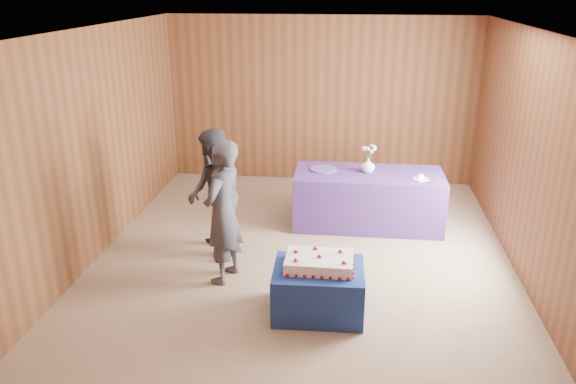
% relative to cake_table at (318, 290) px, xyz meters
% --- Properties ---
extents(ground, '(6.00, 6.00, 0.00)m').
position_rel_cake_table_xyz_m(ground, '(-0.27, 1.14, -0.25)').
color(ground, gray).
rests_on(ground, ground).
extents(room_shell, '(5.04, 6.04, 2.72)m').
position_rel_cake_table_xyz_m(room_shell, '(-0.27, 1.14, 1.55)').
color(room_shell, brown).
rests_on(room_shell, ground).
extents(cake_table, '(0.92, 0.73, 0.50)m').
position_rel_cake_table_xyz_m(cake_table, '(0.00, 0.00, 0.00)').
color(cake_table, navy).
rests_on(cake_table, ground).
extents(serving_table, '(2.01, 0.92, 0.75)m').
position_rel_cake_table_xyz_m(serving_table, '(0.52, 2.31, 0.12)').
color(serving_table, '#452E7E').
rests_on(serving_table, ground).
extents(sheet_cake, '(0.71, 0.49, 0.16)m').
position_rel_cake_table_xyz_m(sheet_cake, '(0.00, 0.02, 0.31)').
color(sheet_cake, white).
rests_on(sheet_cake, cake_table).
extents(vase, '(0.22, 0.22, 0.20)m').
position_rel_cake_table_xyz_m(vase, '(0.50, 2.35, 0.60)').
color(vase, white).
rests_on(vase, serving_table).
extents(flower_spray, '(0.21, 0.21, 0.16)m').
position_rel_cake_table_xyz_m(flower_spray, '(0.50, 2.35, 0.83)').
color(flower_spray, '#245B26').
rests_on(flower_spray, vase).
extents(platter, '(0.48, 0.48, 0.02)m').
position_rel_cake_table_xyz_m(platter, '(-0.10, 2.37, 0.51)').
color(platter, '#5A4D9B').
rests_on(platter, serving_table).
extents(plate, '(0.27, 0.27, 0.01)m').
position_rel_cake_table_xyz_m(plate, '(1.18, 2.13, 0.51)').
color(plate, white).
rests_on(plate, serving_table).
extents(cake_slice, '(0.08, 0.08, 0.08)m').
position_rel_cake_table_xyz_m(cake_slice, '(1.18, 2.13, 0.54)').
color(cake_slice, white).
rests_on(cake_slice, plate).
extents(knife, '(0.26, 0.03, 0.00)m').
position_rel_cake_table_xyz_m(knife, '(1.22, 2.01, 0.50)').
color(knife, '#B5B4B9').
rests_on(knife, serving_table).
extents(guest_left, '(0.52, 0.67, 1.63)m').
position_rel_cake_table_xyz_m(guest_left, '(-1.10, 0.57, 0.56)').
color(guest_left, '#393944').
rests_on(guest_left, ground).
extents(guest_right, '(0.88, 0.95, 1.58)m').
position_rel_cake_table_xyz_m(guest_right, '(-1.33, 1.14, 0.54)').
color(guest_right, '#32323C').
rests_on(guest_right, ground).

